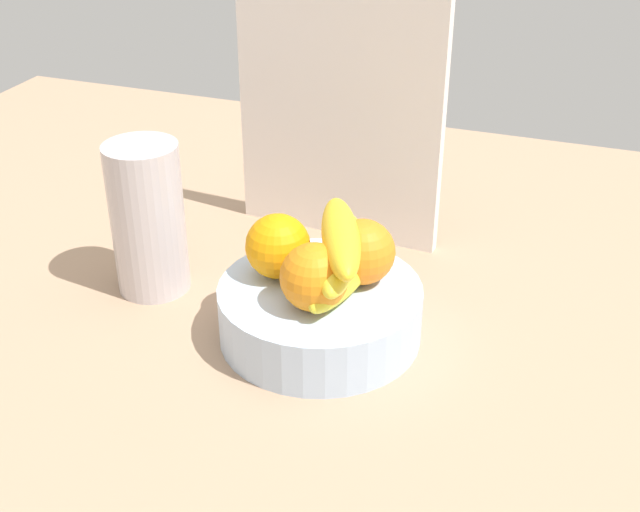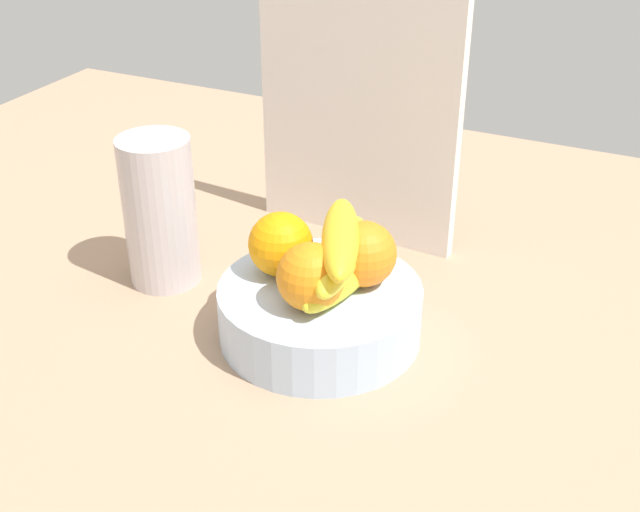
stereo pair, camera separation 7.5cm
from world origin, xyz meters
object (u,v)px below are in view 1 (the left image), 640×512
orange_front_left (278,246)px  orange_center (362,252)px  banana_bunch (343,254)px  thermos_tumbler (148,219)px  orange_front_right (314,277)px  cutting_board (339,107)px  fruit_bowl (320,312)px

orange_front_left → orange_center: size_ratio=1.00×
banana_bunch → thermos_tumbler: bearing=175.3°
orange_front_left → orange_front_right: bearing=-38.4°
banana_bunch → cutting_board: bearing=110.0°
thermos_tumbler → fruit_bowl: bearing=-7.3°
orange_center → thermos_tumbler: 26.64cm
thermos_tumbler → orange_front_right: bearing=-15.8°
orange_front_right → thermos_tumbler: size_ratio=0.39×
fruit_bowl → cutting_board: bearing=104.4°
cutting_board → thermos_tumbler: cutting_board is taller
fruit_bowl → banana_bunch: banana_bunch is taller
orange_center → cutting_board: size_ratio=0.20×
orange_front_left → cutting_board: (-0.98, 23.46, 8.04)cm
orange_center → cutting_board: (-10.11, 21.49, 8.04)cm
banana_bunch → thermos_tumbler: 25.25cm
orange_front_right → thermos_tumbler: (-23.55, 6.66, -0.59)cm
orange_center → cutting_board: bearing=115.2°
orange_front_right → cutting_board: bearing=104.0°
fruit_bowl → banana_bunch: 7.76cm
orange_front_left → thermos_tumbler: (-17.50, 1.87, -0.59)cm
cutting_board → thermos_tumbler: (-16.52, -21.59, -8.63)cm
orange_front_left → banana_bunch: 7.67cm
orange_front_left → cutting_board: cutting_board is taller
orange_front_right → cutting_board: 30.20cm
orange_front_left → cutting_board: 24.82cm
orange_center → orange_front_left: bearing=-167.8°
orange_center → banana_bunch: banana_bunch is taller
orange_front_left → orange_center: bearing=12.2°
orange_front_left → banana_bunch: banana_bunch is taller
banana_bunch → thermos_tumbler: size_ratio=0.94×
orange_front_right → banana_bunch: (1.59, 4.57, 0.56)cm
cutting_board → orange_front_left: bearing=-83.5°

